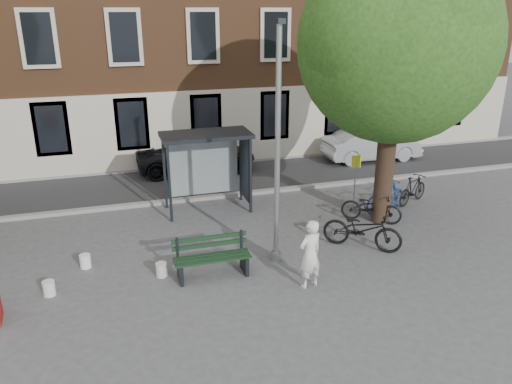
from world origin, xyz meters
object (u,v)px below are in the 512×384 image
object	(u,v)px
bike_a	(371,207)
notice_sign	(356,171)
bike_d	(413,189)
car_dark	(196,155)
painter	(310,254)
car_silver	(372,144)
lamppost	(277,160)
bike_b	(386,196)
bike_c	(362,229)
bench	(212,259)
bus_shelter	(218,153)

from	to	relation	value
bike_a	notice_sign	size ratio (longest dim) A/B	1.04
bike_d	car_dark	distance (m)	8.67
painter	car_silver	bearing A→B (deg)	-144.17
lamppost	car_dark	distance (m)	8.68
painter	car_dark	distance (m)	9.93
notice_sign	bike_b	bearing A→B (deg)	-26.64
bike_c	car_dark	distance (m)	8.97
lamppost	bench	size ratio (longest dim) A/B	3.20
painter	notice_sign	size ratio (longest dim) A/B	0.96
bus_shelter	bike_d	bearing A→B (deg)	-13.35
lamppost	car_silver	size ratio (longest dim) A/B	1.43
lamppost	bike_d	bearing A→B (deg)	23.75
bench	bike_a	size ratio (longest dim) A/B	1.02
painter	notice_sign	world-z (taller)	notice_sign
bike_a	bike_c	bearing A→B (deg)	-179.67
bike_b	car_dark	bearing A→B (deg)	22.08
bus_shelter	bike_c	bearing A→B (deg)	-52.79
bus_shelter	car_silver	size ratio (longest dim) A/B	0.67
car_dark	notice_sign	size ratio (longest dim) A/B	2.68
painter	bike_b	world-z (taller)	painter
bench	bike_c	world-z (taller)	bike_c
bike_b	notice_sign	bearing A→B (deg)	35.65
bike_a	bike_d	xyz separation A→B (m)	(2.16, 1.01, 0.00)
painter	lamppost	bearing A→B (deg)	-95.25
bench	bike_b	size ratio (longest dim) A/B	1.09
bike_d	car_dark	bearing A→B (deg)	20.98
lamppost	car_dark	xyz separation A→B (m)	(-0.57, 8.40, -2.11)
painter	bench	bearing A→B (deg)	-47.36
bus_shelter	car_dark	bearing A→B (deg)	89.53
lamppost	bike_d	world-z (taller)	lamppost
car_silver	bike_d	bearing A→B (deg)	167.59
painter	bike_b	size ratio (longest dim) A/B	0.99
car_silver	bike_a	bearing A→B (deg)	152.28
bike_c	bike_d	size ratio (longest dim) A/B	1.33
bus_shelter	car_silver	xyz separation A→B (m)	(7.72, 3.57, -1.21)
lamppost	car_silver	xyz separation A→B (m)	(7.11, 7.67, -2.08)
bike_d	car_dark	size ratio (longest dim) A/B	0.34
bike_a	car_dark	size ratio (longest dim) A/B	0.39
painter	car_dark	size ratio (longest dim) A/B	0.36
painter	bench	xyz separation A→B (m)	(-2.12, 1.21, -0.41)
car_silver	bike_c	bearing A→B (deg)	150.68
car_dark	bike_c	bearing A→B (deg)	-157.74
car_dark	car_silver	xyz separation A→B (m)	(7.69, -0.73, 0.04)
bike_d	bike_c	bearing A→B (deg)	101.10
bus_shelter	bench	xyz separation A→B (m)	(-1.18, -4.39, -1.47)
bike_b	bike_d	size ratio (longest dim) A/B	1.06
bus_shelter	bike_d	world-z (taller)	bus_shelter
painter	car_silver	distance (m)	11.40
bike_b	bench	bearing A→B (deg)	93.72
bike_d	bike_a	bearing A→B (deg)	88.35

